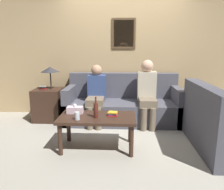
{
  "coord_description": "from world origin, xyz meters",
  "views": [
    {
      "loc": [
        0.0,
        -3.63,
        1.44
      ],
      "look_at": [
        -0.18,
        -0.12,
        0.66
      ],
      "focal_mm": 35.0,
      "sensor_mm": 36.0,
      "label": 1
    }
  ],
  "objects_px": {
    "couch_side": "(223,128)",
    "drinking_glass": "(77,116)",
    "coffee_table": "(97,121)",
    "couch_main": "(123,105)",
    "person_left": "(96,93)",
    "wine_bottle": "(96,110)",
    "person_right": "(147,90)"
  },
  "relations": [
    {
      "from": "couch_side",
      "to": "drinking_glass",
      "type": "distance_m",
      "value": 2.06
    },
    {
      "from": "couch_side",
      "to": "coffee_table",
      "type": "relative_size",
      "value": 1.32
    },
    {
      "from": "coffee_table",
      "to": "couch_main",
      "type": "bearing_deg",
      "value": 73.9
    },
    {
      "from": "couch_side",
      "to": "person_left",
      "type": "distance_m",
      "value": 2.18
    },
    {
      "from": "couch_side",
      "to": "wine_bottle",
      "type": "relative_size",
      "value": 4.83
    },
    {
      "from": "coffee_table",
      "to": "person_right",
      "type": "bearing_deg",
      "value": 52.53
    },
    {
      "from": "drinking_glass",
      "to": "coffee_table",
      "type": "bearing_deg",
      "value": 31.42
    },
    {
      "from": "coffee_table",
      "to": "person_left",
      "type": "height_order",
      "value": "person_left"
    },
    {
      "from": "wine_bottle",
      "to": "person_left",
      "type": "xyz_separation_m",
      "value": [
        -0.14,
        1.12,
        0.0
      ]
    },
    {
      "from": "drinking_glass",
      "to": "person_right",
      "type": "distance_m",
      "value": 1.6
    },
    {
      "from": "wine_bottle",
      "to": "drinking_glass",
      "type": "xyz_separation_m",
      "value": [
        -0.24,
        -0.1,
        -0.06
      ]
    },
    {
      "from": "person_left",
      "to": "couch_side",
      "type": "bearing_deg",
      "value": -27.03
    },
    {
      "from": "person_left",
      "to": "drinking_glass",
      "type": "bearing_deg",
      "value": -94.95
    },
    {
      "from": "couch_main",
      "to": "person_left",
      "type": "height_order",
      "value": "person_left"
    },
    {
      "from": "coffee_table",
      "to": "drinking_glass",
      "type": "xyz_separation_m",
      "value": [
        -0.25,
        -0.15,
        0.12
      ]
    },
    {
      "from": "drinking_glass",
      "to": "person_left",
      "type": "bearing_deg",
      "value": 85.05
    },
    {
      "from": "wine_bottle",
      "to": "couch_side",
      "type": "bearing_deg",
      "value": 4.34
    },
    {
      "from": "couch_side",
      "to": "wine_bottle",
      "type": "distance_m",
      "value": 1.82
    },
    {
      "from": "person_left",
      "to": "person_right",
      "type": "relative_size",
      "value": 0.92
    },
    {
      "from": "wine_bottle",
      "to": "coffee_table",
      "type": "bearing_deg",
      "value": 78.59
    },
    {
      "from": "couch_main",
      "to": "person_right",
      "type": "distance_m",
      "value": 0.59
    },
    {
      "from": "coffee_table",
      "to": "person_right",
      "type": "xyz_separation_m",
      "value": [
        0.8,
        1.05,
        0.24
      ]
    },
    {
      "from": "couch_side",
      "to": "person_left",
      "type": "bearing_deg",
      "value": 62.97
    },
    {
      "from": "couch_side",
      "to": "person_left",
      "type": "relative_size",
      "value": 1.29
    },
    {
      "from": "couch_side",
      "to": "drinking_glass",
      "type": "xyz_separation_m",
      "value": [
        -2.03,
        -0.24,
        0.22
      ]
    },
    {
      "from": "couch_side",
      "to": "coffee_table",
      "type": "bearing_deg",
      "value": 92.7
    },
    {
      "from": "coffee_table",
      "to": "drinking_glass",
      "type": "relative_size",
      "value": 10.04
    },
    {
      "from": "couch_main",
      "to": "person_left",
      "type": "xyz_separation_m",
      "value": [
        -0.51,
        -0.18,
        0.28
      ]
    },
    {
      "from": "couch_side",
      "to": "person_right",
      "type": "height_order",
      "value": "person_right"
    },
    {
      "from": "wine_bottle",
      "to": "person_left",
      "type": "relative_size",
      "value": 0.27
    },
    {
      "from": "coffee_table",
      "to": "person_left",
      "type": "relative_size",
      "value": 0.97
    },
    {
      "from": "wine_bottle",
      "to": "person_right",
      "type": "relative_size",
      "value": 0.24
    }
  ]
}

